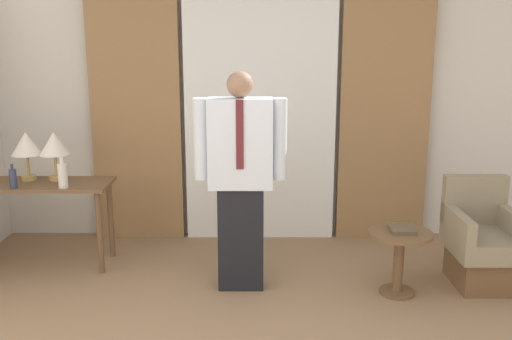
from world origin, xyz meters
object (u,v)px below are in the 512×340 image
table_lamp_left (28,145)px  table_lamp_right (55,145)px  desk (42,196)px  bottle_by_lamp (64,175)px  person (242,175)px  armchair (483,245)px  bottle_near_edge (14,178)px  side_table (400,252)px  book (403,229)px

table_lamp_left → table_lamp_right: same height
desk → bottle_by_lamp: size_ratio=4.68×
person → armchair: person is taller
bottle_near_edge → armchair: 3.89m
table_lamp_right → bottle_near_edge: table_lamp_right is taller
table_lamp_left → bottle_by_lamp: size_ratio=1.64×
table_lamp_left → bottle_near_edge: 0.36m
table_lamp_right → person: bearing=-19.3°
desk → bottle_near_edge: size_ratio=5.97×
desk → table_lamp_right: (0.12, 0.10, 0.43)m
desk → side_table: bearing=-11.3°
table_lamp_right → armchair: (3.58, -0.49, -0.73)m
side_table → person: bearing=174.3°
table_lamp_left → armchair: bearing=-7.3°
bottle_by_lamp → book: 2.78m
table_lamp_right → side_table: size_ratio=0.84×
table_lamp_left → person: size_ratio=0.25×
table_lamp_right → side_table: 3.03m
side_table → table_lamp_left: bearing=167.4°
bottle_near_edge → book: bottle_near_edge is taller
bottle_by_lamp → armchair: 3.48m
side_table → book: 0.18m
table_lamp_left → bottle_by_lamp: table_lamp_left is taller
armchair → side_table: armchair is taller
armchair → book: (-0.71, -0.19, 0.20)m
desk → bottle_near_edge: 0.31m
desk → table_lamp_left: bearing=140.6°
bottle_near_edge → bottle_by_lamp: bottle_by_lamp is taller
table_lamp_left → book: table_lamp_left is taller
table_lamp_right → armchair: table_lamp_right is taller
side_table → book: book is taller
table_lamp_right → person: size_ratio=0.25×
person → book: (1.25, -0.10, -0.40)m
bottle_by_lamp → side_table: bearing=-9.0°
person → bottle_near_edge: bearing=171.0°
desk → book: 3.05m
bottle_by_lamp → side_table: (2.72, -0.43, -0.51)m
table_lamp_left → side_table: size_ratio=0.84×
bottle_by_lamp → person: bearing=-11.8°
table_lamp_right → armchair: size_ratio=0.50×
desk → side_table: (2.98, -0.60, -0.28)m
table_lamp_right → bottle_by_lamp: 0.36m
desk → table_lamp_right: 0.46m
desk → table_lamp_left: 0.46m
desk → table_lamp_right: size_ratio=2.85×
bottle_near_edge → book: 3.18m
side_table → bottle_by_lamp: bearing=171.0°
book → bottle_near_edge: bearing=172.7°
table_lamp_right → book: 3.00m
bottle_near_edge → person: 1.92m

